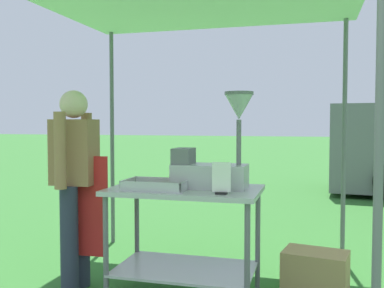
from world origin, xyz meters
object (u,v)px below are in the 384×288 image
supply_crate (315,272)px  donut_cart (185,219)px  donut_fryer (214,159)px  vendor (75,179)px  menu_sign (221,181)px  donut_tray (156,186)px

supply_crate → donut_cart: bearing=-159.6°
donut_cart → donut_fryer: bearing=12.9°
donut_fryer → vendor: bearing=-173.6°
donut_cart → vendor: bearing=-175.2°
vendor → supply_crate: 2.05m
menu_sign → supply_crate: 1.17m
donut_fryer → supply_crate: donut_fryer is taller
donut_tray → supply_crate: 1.44m
donut_fryer → supply_crate: 1.22m
vendor → supply_crate: bearing=13.1°
vendor → donut_fryer: bearing=6.4°
vendor → donut_tray: bearing=-4.1°
donut_tray → supply_crate: (1.16, 0.48, -0.71)m
donut_cart → vendor: size_ratio=0.71×
supply_crate → donut_fryer: bearing=-157.6°
donut_cart → supply_crate: donut_cart is taller
donut_cart → supply_crate: bearing=20.4°
donut_tray → supply_crate: donut_tray is taller
vendor → supply_crate: vendor is taller
donut_cart → donut_tray: donut_tray is taller
donut_tray → menu_sign: (0.51, -0.10, 0.07)m
vendor → donut_cart: bearing=4.8°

